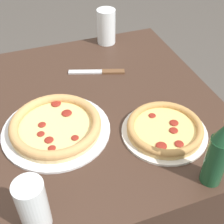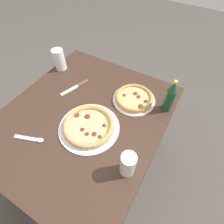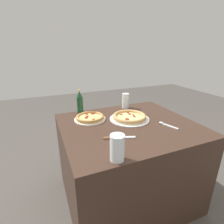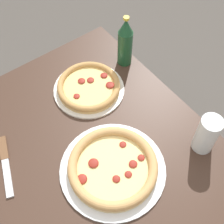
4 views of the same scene
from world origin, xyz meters
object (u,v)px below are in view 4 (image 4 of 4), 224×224
Objects in this scene: glass_red_wine at (206,135)px; beer_bottle at (125,42)px; pizza_margherita at (89,87)px; pizza_pepperoni at (113,167)px; knife at (5,163)px.

beer_bottle is at bearing -4.00° from glass_red_wine.
pizza_margherita is at bearing 21.46° from glass_red_wine.
pizza_pepperoni is 0.34m from knife.
pizza_margherita is 0.79× the size of pizza_pepperoni.
pizza_pepperoni is 2.29× the size of glass_red_wine.
pizza_pepperoni is (-0.31, 0.12, 0.00)m from pizza_margherita.
glass_red_wine is at bearing 176.00° from beer_bottle.
glass_red_wine is at bearing -110.45° from pizza_pepperoni.
pizza_pepperoni is at bearing 137.26° from beer_bottle.
knife is (-0.12, 0.58, -0.10)m from beer_bottle.
pizza_margherita is 1.21× the size of beer_bottle.
beer_bottle is at bearing -79.77° from pizza_margherita.
pizza_pepperoni is at bearing 69.55° from glass_red_wine.
pizza_pepperoni is 1.57× the size of knife.
pizza_margherita is 0.39m from knife.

